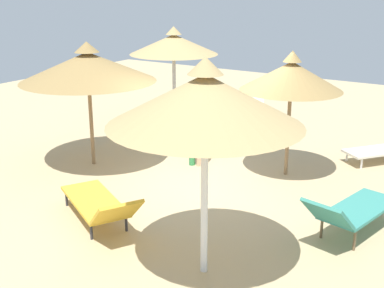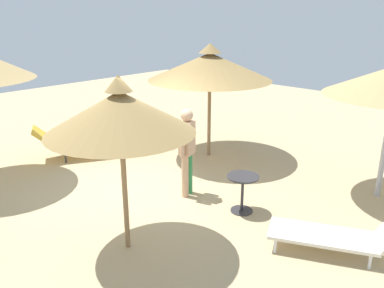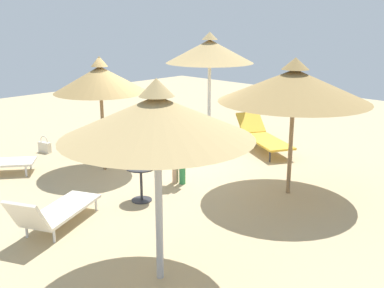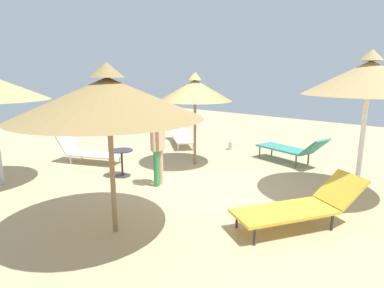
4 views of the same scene
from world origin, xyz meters
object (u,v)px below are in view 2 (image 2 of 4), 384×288
(lounge_chair_center, at_px, (341,234))
(person_standing_near_right, at_px, (187,147))
(parasol_umbrella_front, at_px, (120,112))
(parasol_umbrella_near_right, at_px, (210,66))
(lounge_chair_back, at_px, (82,142))
(side_table_round, at_px, (243,187))

(lounge_chair_center, xyz_separation_m, person_standing_near_right, (2.91, 0.10, 0.63))
(parasol_umbrella_front, bearing_deg, lounge_chair_center, -140.43)
(parasol_umbrella_front, height_order, person_standing_near_right, parasol_umbrella_front)
(person_standing_near_right, bearing_deg, parasol_umbrella_front, 106.64)
(parasol_umbrella_near_right, bearing_deg, parasol_umbrella_front, 113.86)
(parasol_umbrella_near_right, distance_m, lounge_chair_back, 3.49)
(person_standing_near_right, relative_size, side_table_round, 2.50)
(parasol_umbrella_near_right, height_order, side_table_round, parasol_umbrella_near_right)
(parasol_umbrella_front, xyz_separation_m, lounge_chair_back, (3.79, -1.63, -1.67))
(parasol_umbrella_near_right, height_order, lounge_chair_center, parasol_umbrella_near_right)
(parasol_umbrella_near_right, relative_size, person_standing_near_right, 1.70)
(parasol_umbrella_front, height_order, lounge_chair_back, parasol_umbrella_front)
(lounge_chair_back, distance_m, lounge_chair_center, 6.15)
(lounge_chair_back, bearing_deg, parasol_umbrella_front, 156.71)
(parasol_umbrella_near_right, bearing_deg, person_standing_near_right, 120.10)
(lounge_chair_back, xyz_separation_m, person_standing_near_right, (-3.24, -0.22, 0.58))
(lounge_chair_center, bearing_deg, lounge_chair_back, 2.95)
(lounge_chair_back, bearing_deg, person_standing_near_right, -176.14)
(parasol_umbrella_near_right, xyz_separation_m, parasol_umbrella_front, (-1.67, 3.78, -0.08))
(parasol_umbrella_near_right, height_order, parasol_umbrella_front, parasol_umbrella_near_right)
(side_table_round, bearing_deg, parasol_umbrella_near_right, -37.81)
(lounge_chair_center, relative_size, side_table_round, 2.85)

